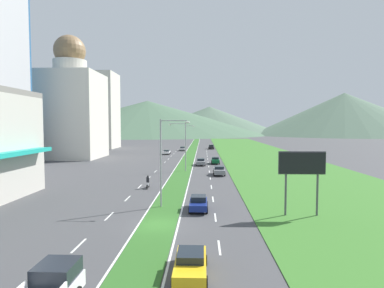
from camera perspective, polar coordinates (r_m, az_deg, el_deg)
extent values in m
plane|color=#424244|center=(29.14, -6.03, -14.14)|extent=(600.00, 600.00, 0.00)
cube|color=#2D6023|center=(88.03, -0.56, -2.32)|extent=(3.20, 240.00, 0.06)
cube|color=#387028|center=(89.51, 12.74, -2.31)|extent=(24.00, 240.00, 0.06)
cube|color=silver|center=(25.81, -19.46, -16.63)|extent=(0.16, 2.80, 0.01)
cube|color=silver|center=(32.58, -14.51, -12.31)|extent=(0.16, 2.80, 0.01)
cube|color=silver|center=(39.63, -11.38, -9.45)|extent=(0.16, 2.80, 0.01)
cube|color=silver|center=(46.81, -9.23, -7.45)|extent=(0.16, 2.80, 0.01)
cube|color=silver|center=(54.09, -7.67, -5.97)|extent=(0.16, 2.80, 0.01)
cube|color=silver|center=(61.43, -6.49, -4.85)|extent=(0.16, 2.80, 0.01)
cube|color=silver|center=(68.80, -5.56, -3.96)|extent=(0.16, 2.80, 0.01)
cube|color=silver|center=(76.20, -4.82, -3.24)|extent=(0.16, 2.80, 0.01)
cube|color=silver|center=(83.63, -4.21, -2.65)|extent=(0.16, 2.80, 0.01)
cube|color=silver|center=(91.07, -3.69, -2.16)|extent=(0.16, 2.80, 0.01)
cube|color=silver|center=(98.52, -3.26, -1.74)|extent=(0.16, 2.80, 0.01)
cube|color=silver|center=(105.98, -2.89, -1.38)|extent=(0.16, 2.80, 0.01)
cube|color=silver|center=(113.44, -2.56, -1.06)|extent=(0.16, 2.80, 0.01)
cube|color=silver|center=(24.21, 4.87, -17.83)|extent=(0.16, 2.80, 0.01)
cube|color=silver|center=(31.33, 4.17, -12.86)|extent=(0.16, 2.80, 0.01)
cube|color=silver|center=(38.60, 3.74, -9.74)|extent=(0.16, 2.80, 0.01)
cube|color=silver|center=(45.95, 3.46, -7.62)|extent=(0.16, 2.80, 0.01)
cube|color=silver|center=(53.35, 3.25, -6.08)|extent=(0.16, 2.80, 0.01)
cube|color=silver|center=(60.77, 3.10, -4.92)|extent=(0.16, 2.80, 0.01)
cube|color=silver|center=(68.22, 2.98, -4.01)|extent=(0.16, 2.80, 0.01)
cube|color=silver|center=(75.68, 2.88, -3.28)|extent=(0.16, 2.80, 0.01)
cube|color=silver|center=(83.15, 2.81, -2.68)|extent=(0.16, 2.80, 0.01)
cube|color=silver|center=(90.62, 2.74, -2.18)|extent=(0.16, 2.80, 0.01)
cube|color=silver|center=(98.11, 2.69, -1.76)|extent=(0.16, 2.80, 0.01)
cube|color=silver|center=(105.60, 2.64, -1.39)|extent=(0.16, 2.80, 0.01)
cube|color=silver|center=(113.09, 2.60, -1.08)|extent=(0.16, 2.80, 0.01)
cube|color=silver|center=(88.13, -1.70, -2.34)|extent=(0.16, 240.00, 0.01)
cube|color=silver|center=(87.97, 0.58, -2.34)|extent=(0.16, 240.00, 0.01)
cube|color=#B2B2B7|center=(74.64, -30.85, 20.10)|extent=(0.10, 19.26, 56.73)
cube|color=beige|center=(91.85, -20.67, 4.74)|extent=(15.51, 15.51, 22.61)
cylinder|color=beige|center=(93.12, -20.84, 12.72)|extent=(8.59, 8.59, 3.27)
sphere|color=olive|center=(93.88, -20.90, 15.18)|extent=(8.18, 8.18, 8.18)
cube|color=beige|center=(127.77, -16.27, 5.69)|extent=(13.41, 13.41, 28.48)
cone|color=#47664C|center=(306.19, -7.90, 4.65)|extent=(223.42, 223.42, 31.64)
cone|color=#516B56|center=(323.59, 3.14, 4.23)|extent=(145.54, 145.54, 27.40)
cone|color=#516B56|center=(310.26, 25.37, 4.82)|extent=(159.05, 159.05, 36.80)
cylinder|color=#99999E|center=(34.22, -5.56, -3.47)|extent=(0.18, 0.18, 9.39)
cylinder|color=#99999E|center=(33.78, -3.24, 4.18)|extent=(2.82, 0.20, 0.10)
ellipsoid|color=silver|center=(33.63, -0.85, 3.85)|extent=(0.56, 0.28, 0.20)
cylinder|color=#99999E|center=(60.75, -1.14, -0.56)|extent=(0.18, 0.18, 9.19)
cylinder|color=#99999E|center=(60.65, -2.53, 3.63)|extent=(2.93, 0.22, 0.10)
ellipsoid|color=silver|center=(60.72, -3.91, 3.44)|extent=(0.56, 0.28, 0.20)
cylinder|color=#99999E|center=(87.60, -1.18, 0.50)|extent=(0.18, 0.18, 8.75)
cylinder|color=#99999E|center=(87.36, -0.44, 3.26)|extent=(2.26, 0.24, 0.10)
ellipsoid|color=silver|center=(87.25, 0.29, 3.13)|extent=(0.56, 0.28, 0.20)
cylinder|color=#4C4C51|center=(32.57, 16.29, -8.62)|extent=(0.20, 0.20, 4.13)
cylinder|color=#4C4C51|center=(33.44, 21.35, -8.40)|extent=(0.20, 0.20, 4.13)
cube|color=black|center=(32.40, 19.01, -3.21)|extent=(4.30, 0.16, 2.02)
cube|color=#4C4C51|center=(32.51, 18.95, -3.19)|extent=(4.50, 0.08, 2.22)
cube|color=slate|center=(56.81, 4.84, -4.81)|extent=(1.87, 4.43, 0.74)
cube|color=black|center=(56.90, 4.83, -4.18)|extent=(1.60, 1.95, 0.47)
cylinder|color=black|center=(55.56, 5.83, -5.38)|extent=(0.22, 0.64, 0.64)
cylinder|color=black|center=(55.47, 3.98, -5.39)|extent=(0.22, 0.64, 0.64)
cylinder|color=black|center=(58.27, 5.65, -4.97)|extent=(0.22, 0.64, 0.64)
cylinder|color=black|center=(58.18, 3.88, -4.98)|extent=(0.22, 0.64, 0.64)
cube|color=#0C5128|center=(73.16, 4.17, -2.98)|extent=(1.71, 4.31, 0.72)
cube|color=black|center=(73.26, 4.17, -2.50)|extent=(1.47, 1.90, 0.47)
cylinder|color=black|center=(71.91, 4.87, -3.38)|extent=(0.22, 0.64, 0.64)
cylinder|color=black|center=(71.85, 3.56, -3.38)|extent=(0.22, 0.64, 0.64)
cylinder|color=black|center=(74.56, 4.76, -3.14)|extent=(0.22, 0.64, 0.64)
cylinder|color=black|center=(74.50, 3.50, -3.14)|extent=(0.22, 0.64, 0.64)
cube|color=#B2B2B7|center=(110.33, -1.68, -0.85)|extent=(1.79, 4.43, 0.67)
cube|color=black|center=(110.12, -1.68, -0.58)|extent=(1.54, 1.95, 0.41)
cylinder|color=black|center=(111.78, -2.07, -0.97)|extent=(0.22, 0.64, 0.64)
cylinder|color=black|center=(111.67, -1.19, -0.97)|extent=(0.22, 0.64, 0.64)
cylinder|color=black|center=(109.05, -2.17, -1.08)|extent=(0.22, 0.64, 0.64)
cylinder|color=black|center=(108.94, -1.27, -1.08)|extent=(0.22, 0.64, 0.64)
cube|color=silver|center=(96.56, -4.52, -1.48)|extent=(1.84, 4.72, 0.61)
cube|color=black|center=(96.33, -4.54, -1.18)|extent=(1.59, 2.08, 0.40)
cylinder|color=black|center=(98.14, -4.94, -1.58)|extent=(0.22, 0.64, 0.64)
cylinder|color=black|center=(97.94, -3.91, -1.59)|extent=(0.22, 0.64, 0.64)
cylinder|color=black|center=(95.24, -5.15, -1.73)|extent=(0.22, 0.64, 0.64)
cylinder|color=black|center=(95.04, -4.09, -1.74)|extent=(0.22, 0.64, 0.64)
cube|color=navy|center=(33.58, 1.14, -10.63)|extent=(1.78, 4.03, 0.62)
cube|color=black|center=(33.61, 1.15, -9.60)|extent=(1.53, 1.77, 0.53)
cylinder|color=black|center=(32.45, 2.65, -11.70)|extent=(0.22, 0.64, 0.64)
cylinder|color=black|center=(32.48, -0.43, -11.68)|extent=(0.22, 0.64, 0.64)
cylinder|color=black|center=(34.87, 2.60, -10.63)|extent=(0.22, 0.64, 0.64)
cylinder|color=black|center=(34.89, -0.26, -10.62)|extent=(0.22, 0.64, 0.64)
cube|color=slate|center=(70.35, 1.58, -3.25)|extent=(1.83, 4.61, 0.67)
cube|color=black|center=(70.47, 1.58, -2.76)|extent=(1.58, 2.03, 0.48)
cylinder|color=black|center=(68.97, 2.30, -3.66)|extent=(0.22, 0.64, 0.64)
cylinder|color=black|center=(68.98, 0.84, -3.66)|extent=(0.22, 0.64, 0.64)
cylinder|color=black|center=(71.81, 2.29, -3.38)|extent=(0.22, 0.64, 0.64)
cylinder|color=black|center=(71.82, 0.89, -3.38)|extent=(0.22, 0.64, 0.64)
cube|color=yellow|center=(19.95, -0.25, -20.67)|extent=(1.80, 4.45, 0.61)
cube|color=black|center=(19.91, -0.23, -19.08)|extent=(1.55, 1.96, 0.44)
cylinder|color=black|center=(18.82, 2.44, -23.25)|extent=(0.22, 0.64, 0.64)
cylinder|color=black|center=(18.89, -3.28, -23.15)|extent=(0.22, 0.64, 0.64)
cylinder|color=black|center=(21.32, 2.38, -19.93)|extent=(0.22, 0.64, 0.64)
cylinder|color=black|center=(21.38, -2.56, -19.86)|extent=(0.22, 0.64, 0.64)
cube|color=black|center=(117.99, 3.43, -0.57)|extent=(1.89, 4.29, 0.72)
cube|color=black|center=(118.12, 3.43, -0.26)|extent=(1.62, 1.89, 0.54)
cylinder|color=black|center=(116.72, 3.89, -0.79)|extent=(0.22, 0.64, 0.64)
cylinder|color=black|center=(116.67, 3.00, -0.79)|extent=(0.22, 0.64, 0.64)
cylinder|color=black|center=(119.37, 3.85, -0.70)|extent=(0.22, 0.64, 0.64)
cylinder|color=black|center=(119.32, 2.98, -0.70)|extent=(0.22, 0.64, 0.64)
cube|color=black|center=(18.20, -22.86, -20.05)|extent=(1.84, 2.00, 0.80)
cylinder|color=black|center=(46.03, -7.68, -7.25)|extent=(0.10, 0.60, 0.60)
cylinder|color=black|center=(44.68, -7.98, -7.58)|extent=(0.12, 0.60, 0.60)
cube|color=slate|center=(45.32, -7.83, -7.19)|extent=(0.20, 1.12, 0.25)
ellipsoid|color=slate|center=(45.45, -7.79, -6.71)|extent=(0.24, 0.44, 0.24)
cube|color=black|center=(45.10, -7.86, -6.31)|extent=(0.36, 0.28, 0.70)
sphere|color=black|center=(45.07, -7.85, -5.71)|extent=(0.26, 0.26, 0.26)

